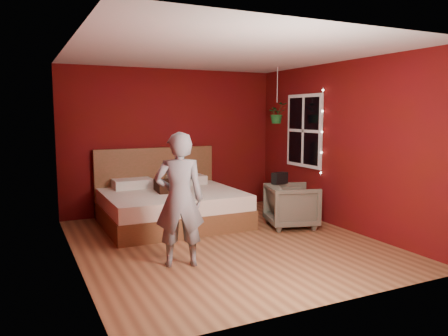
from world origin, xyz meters
TOP-DOWN VIEW (x-y plane):
  - floor at (0.00, 0.00)m, footprint 4.50×4.50m
  - room_walls at (0.00, 0.00)m, footprint 4.04×4.54m
  - window at (1.97, 0.90)m, footprint 0.05×0.97m
  - fairy_lights at (1.94, 0.38)m, footprint 0.04×0.04m
  - bed at (-0.34, 1.38)m, footprint 2.17×1.84m
  - person at (-0.89, -0.61)m, footprint 0.67×0.53m
  - armchair at (1.32, 0.30)m, footprint 0.93×0.91m
  - handbag at (1.18, 0.45)m, footprint 0.27×0.17m
  - throw_pillow at (-0.33, 1.32)m, footprint 0.54×0.54m
  - hanging_plant at (1.57, 1.15)m, footprint 0.33×0.29m

SIDE VIEW (x-z plane):
  - floor at x=0.00m, z-range 0.00..0.00m
  - bed at x=-0.34m, z-range -0.29..0.91m
  - armchair at x=1.32m, z-range 0.00..0.69m
  - throw_pillow at x=-0.33m, z-range 0.54..0.72m
  - handbag at x=1.18m, z-range 0.69..0.87m
  - person at x=-0.89m, z-range 0.00..1.59m
  - fairy_lights at x=1.94m, z-range 0.77..2.22m
  - window at x=1.97m, z-range 0.87..2.14m
  - room_walls at x=0.00m, z-range 0.37..2.99m
  - hanging_plant at x=1.57m, z-range 1.32..2.30m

